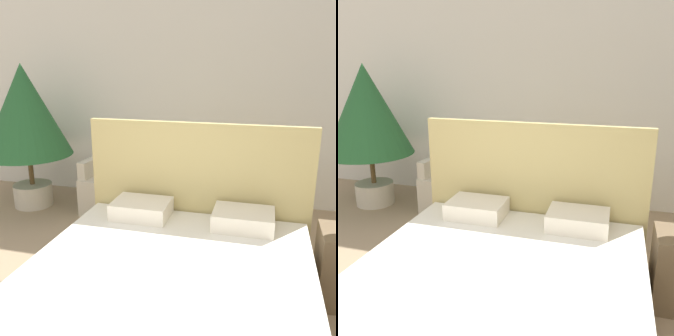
% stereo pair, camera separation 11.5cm
% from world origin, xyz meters
% --- Properties ---
extents(wall_back, '(10.00, 0.06, 2.90)m').
position_xyz_m(wall_back, '(0.00, 3.81, 1.45)').
color(wall_back, white).
rests_on(wall_back, ground_plane).
extents(bed, '(1.91, 2.06, 1.29)m').
position_xyz_m(bed, '(0.25, 1.21, 0.29)').
color(bed, '#8C7A5B').
rests_on(bed, ground_plane).
extents(armchair_near_window_left, '(0.62, 0.67, 0.88)m').
position_xyz_m(armchair_near_window_left, '(-0.98, 3.14, 0.29)').
color(armchair_near_window_left, beige).
rests_on(armchair_near_window_left, ground_plane).
extents(armchair_near_window_right, '(0.65, 0.69, 0.88)m').
position_xyz_m(armchair_near_window_right, '(-0.07, 3.14, 0.29)').
color(armchair_near_window_right, beige).
rests_on(armchair_near_window_right, ground_plane).
extents(potted_palm, '(1.07, 1.07, 1.76)m').
position_xyz_m(potted_palm, '(-2.02, 3.03, 1.16)').
color(potted_palm, beige).
rests_on(potted_palm, ground_plane).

